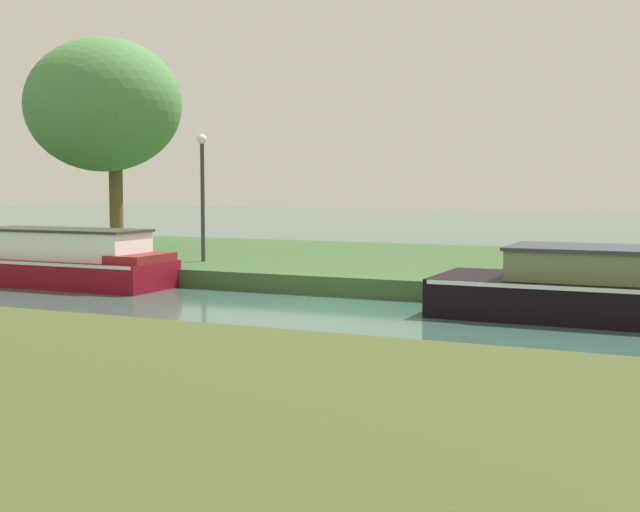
# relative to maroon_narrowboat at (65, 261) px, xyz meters

# --- Properties ---
(ground_plane) EXTENTS (120.00, 120.00, 0.00)m
(ground_plane) POSITION_rel_maroon_narrowboat_xyz_m (6.63, -1.20, -0.57)
(ground_plane) COLOR #35584E
(riverbank_far) EXTENTS (72.00, 10.00, 0.40)m
(riverbank_far) POSITION_rel_maroon_narrowboat_xyz_m (6.63, 5.80, -0.37)
(riverbank_far) COLOR #34532B
(riverbank_far) RESTS_ON ground_plane
(maroon_narrowboat) EXTENTS (5.15, 1.80, 1.30)m
(maroon_narrowboat) POSITION_rel_maroon_narrowboat_xyz_m (0.00, 0.00, 0.00)
(maroon_narrowboat) COLOR maroon
(maroon_narrowboat) RESTS_ON ground_plane
(willow_tree_left) EXTENTS (4.84, 3.99, 6.13)m
(willow_tree_left) POSITION_rel_maroon_narrowboat_xyz_m (-2.90, 5.08, 4.01)
(willow_tree_left) COLOR brown
(willow_tree_left) RESTS_ON riverbank_far
(lamp_post) EXTENTS (0.24, 0.24, 3.12)m
(lamp_post) POSITION_rel_maroon_narrowboat_xyz_m (1.97, 2.72, 1.77)
(lamp_post) COLOR #333338
(lamp_post) RESTS_ON riverbank_far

